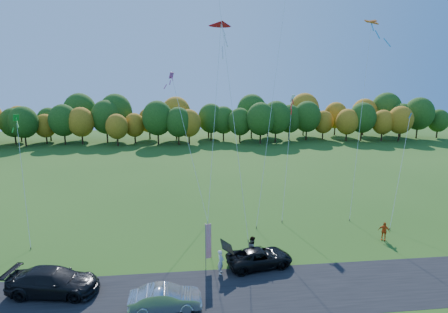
{
  "coord_description": "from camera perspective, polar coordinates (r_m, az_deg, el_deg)",
  "views": [
    {
      "loc": [
        -3.33,
        -24.27,
        13.41
      ],
      "look_at": [
        0.0,
        6.0,
        7.0
      ],
      "focal_mm": 28.0,
      "sensor_mm": 36.0,
      "label": 1
    }
  ],
  "objects": [
    {
      "name": "kite_parafoil_orange",
      "position": [
        37.65,
        8.29,
        11.92
      ],
      "size": [
        7.95,
        13.13,
        27.49
      ],
      "color": "#4C3F33",
      "rests_on": "ground"
    },
    {
      "name": "tree_line",
      "position": [
        80.46,
        -3.82,
        2.27
      ],
      "size": [
        116.0,
        12.0,
        10.0
      ],
      "primitive_type": null,
      "color": "#1E4711",
      "rests_on": "ground"
    },
    {
      "name": "feather_flag",
      "position": [
        26.15,
        -2.68,
        -13.63
      ],
      "size": [
        0.46,
        0.21,
        3.54
      ],
      "color": "#999999",
      "rests_on": "ground"
    },
    {
      "name": "kite_diamond_pink",
      "position": [
        36.5,
        -5.85,
        2.09
      ],
      "size": [
        4.01,
        8.71,
        14.96
      ],
      "color": "#4C3F33",
      "rests_on": "ground"
    },
    {
      "name": "kite_diamond_green",
      "position": [
        35.09,
        -29.99,
        -3.15
      ],
      "size": [
        3.16,
        6.46,
        10.97
      ],
      "color": "#4C3F33",
      "rests_on": "ground"
    },
    {
      "name": "kite_diamond_blue_low",
      "position": [
        38.52,
        26.87,
        -1.83
      ],
      "size": [
        4.97,
        5.87,
        10.64
      ],
      "color": "#4C3F33",
      "rests_on": "ground"
    },
    {
      "name": "kite_parafoil_rainbow",
      "position": [
        38.95,
        21.49,
        6.2
      ],
      "size": [
        5.69,
        7.19,
        20.41
      ],
      "color": "#4C3F33",
      "rests_on": "ground"
    },
    {
      "name": "dark_truck_a",
      "position": [
        26.41,
        -26.09,
        -17.85
      ],
      "size": [
        6.07,
        3.17,
        1.68
      ],
      "primitive_type": "imported",
      "rotation": [
        0.0,
        0.0,
        1.42
      ],
      "color": "black",
      "rests_on": "ground"
    },
    {
      "name": "kite_diamond_white",
      "position": [
        37.39,
        10.35,
        0.26
      ],
      "size": [
        3.53,
        8.01,
        12.54
      ],
      "color": "#4C3F33",
      "rests_on": "ground"
    },
    {
      "name": "ground",
      "position": [
        27.93,
        1.41,
        -16.82
      ],
      "size": [
        160.0,
        160.0,
        0.0
      ],
      "primitive_type": "plane",
      "color": "#254E14"
    },
    {
      "name": "person_tailgate_b",
      "position": [
        27.85,
        4.68,
        -14.71
      ],
      "size": [
        0.87,
        1.04,
        1.92
      ],
      "primitive_type": "imported",
      "rotation": [
        0.0,
        0.0,
        1.41
      ],
      "color": "gray",
      "rests_on": "ground"
    },
    {
      "name": "asphalt_strip",
      "position": [
        24.53,
        2.74,
        -21.26
      ],
      "size": [
        90.0,
        6.0,
        0.01
      ],
      "primitive_type": "cube",
      "color": "black",
      "rests_on": "ground"
    },
    {
      "name": "person_tailgate_a",
      "position": [
        26.06,
        -0.53,
        -16.83
      ],
      "size": [
        0.63,
        0.76,
        1.78
      ],
      "primitive_type": "imported",
      "rotation": [
        0.0,
        0.0,
        1.19
      ],
      "color": "silver",
      "rests_on": "ground"
    },
    {
      "name": "person_east",
      "position": [
        33.96,
        24.65,
        -11.02
      ],
      "size": [
        1.02,
        0.86,
        1.63
      ],
      "primitive_type": "imported",
      "rotation": [
        0.0,
        0.0,
        -0.58
      ],
      "color": "#D14E13",
      "rests_on": "ground"
    },
    {
      "name": "black_suv",
      "position": [
        27.19,
        5.83,
        -16.09
      ],
      "size": [
        5.23,
        3.06,
        1.37
      ],
      "primitive_type": "imported",
      "rotation": [
        0.0,
        0.0,
        1.74
      ],
      "color": "black",
      "rests_on": "ground"
    },
    {
      "name": "kite_delta_blue",
      "position": [
        32.77,
        0.55,
        14.2
      ],
      "size": [
        4.12,
        10.85,
        29.93
      ],
      "color": "#4C3F33",
      "rests_on": "ground"
    },
    {
      "name": "kite_delta_red",
      "position": [
        33.44,
        -1.52,
        6.32
      ],
      "size": [
        3.37,
        9.15,
        20.65
      ],
      "color": "#4C3F33",
      "rests_on": "ground"
    },
    {
      "name": "silver_sedan",
      "position": [
        22.95,
        -9.55,
        -21.88
      ],
      "size": [
        4.4,
        1.68,
        1.43
      ],
      "primitive_type": "imported",
      "rotation": [
        0.0,
        0.0,
        1.61
      ],
      "color": "#A5A4A9",
      "rests_on": "ground"
    }
  ]
}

